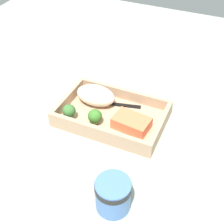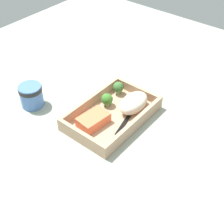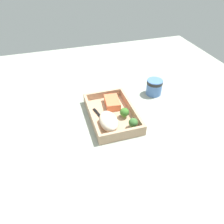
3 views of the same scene
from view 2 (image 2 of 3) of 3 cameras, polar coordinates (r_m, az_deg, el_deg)
ground_plane at (r=98.89cm, az=0.00°, el=-1.62°), size 160.00×160.00×2.00cm
takeout_tray at (r=97.82cm, az=0.00°, el=-0.93°), size 28.66×18.60×1.20cm
tray_rim at (r=96.33cm, az=0.00°, el=0.06°), size 28.66×18.60×3.27cm
salmon_fillet at (r=93.75cm, az=-3.43°, el=-1.46°), size 9.94×6.98×3.17cm
mashed_potatoes at (r=98.14cm, az=3.97°, el=1.67°), size 11.40×7.01×5.44cm
broccoli_floret_1 at (r=99.72cm, az=-0.92°, el=2.32°), size 3.79×3.79×4.44cm
broccoli_floret_2 at (r=104.59cm, az=1.16°, el=4.53°), size 3.61×3.61×4.52cm
fork at (r=97.08cm, az=3.14°, el=-0.74°), size 15.75×5.26×0.44cm
paper_cup at (r=104.05cm, az=-14.57°, el=3.08°), size 7.56×7.56×7.53cm
receipt_slip at (r=80.57cm, az=8.82°, el=-14.58°), size 9.15×16.15×0.24cm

